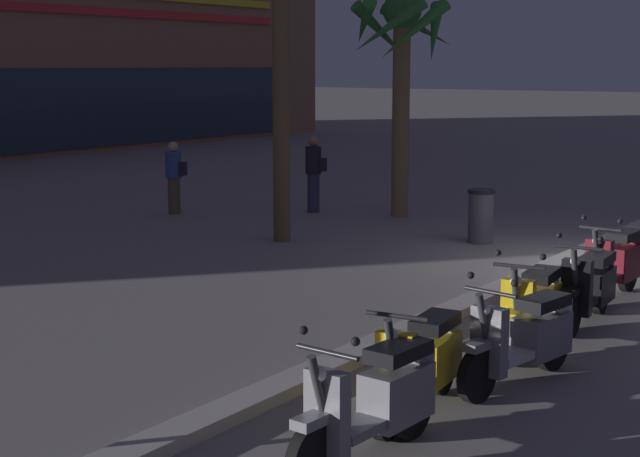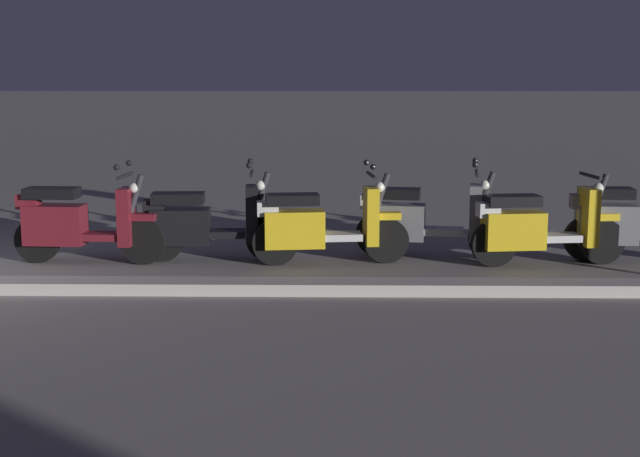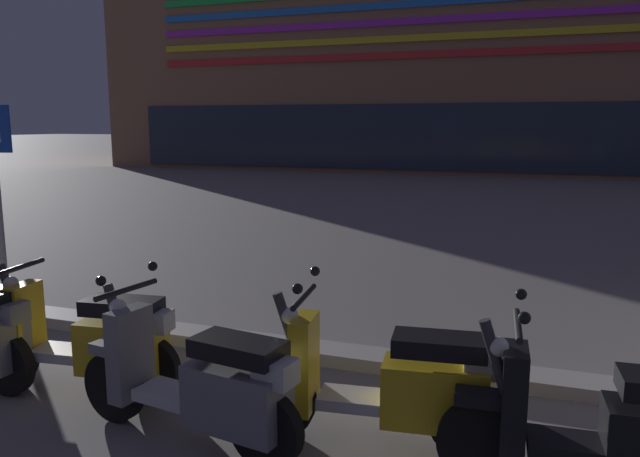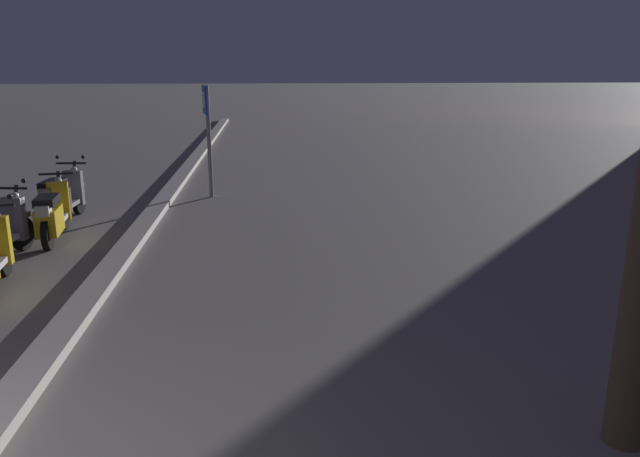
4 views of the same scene
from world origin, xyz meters
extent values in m
cube|color=#9E7051|center=(-0.75, 27.33, 5.60)|extent=(47.39, 11.86, 11.21)
cube|color=red|center=(-0.75, 21.34, 4.98)|extent=(40.28, 0.10, 0.28)
cube|color=yellow|center=(-0.75, 21.34, 5.66)|extent=(40.28, 0.10, 0.28)
cube|color=#B733D6|center=(-0.75, 21.34, 6.34)|extent=(40.28, 0.10, 0.28)
cube|color=#283342|center=(-0.75, 21.35, 1.60)|extent=(42.65, 0.12, 2.80)
cylinder|color=black|center=(-7.73, -1.22, 0.26)|extent=(0.53, 0.13, 0.52)
cube|color=slate|center=(-7.65, -1.22, 0.70)|extent=(0.25, 0.21, 0.16)
cylinder|color=black|center=(-7.87, -1.07, 0.26)|extent=(0.53, 0.16, 0.52)
cylinder|color=black|center=(-6.60, -0.91, 0.26)|extent=(0.53, 0.16, 0.52)
cube|color=silver|center=(-7.29, -0.99, 0.32)|extent=(0.63, 0.35, 0.08)
cube|color=gold|center=(-6.82, -0.94, 0.41)|extent=(0.71, 0.40, 0.42)
cube|color=black|center=(-6.80, -0.93, 0.75)|extent=(0.63, 0.37, 0.12)
cube|color=gold|center=(-7.69, -1.04, 0.55)|extent=(0.18, 0.35, 0.66)
cube|color=gold|center=(-7.87, -1.07, 0.55)|extent=(0.34, 0.20, 0.08)
cylinder|color=#333338|center=(-7.77, -1.05, 0.70)|extent=(0.29, 0.10, 0.69)
cylinder|color=black|center=(-7.69, -1.04, 1.02)|extent=(0.11, 0.56, 0.04)
sphere|color=white|center=(-7.79, -1.06, 0.88)|extent=(0.12, 0.12, 0.12)
cube|color=silver|center=(-6.52, -0.90, 0.65)|extent=(0.26, 0.23, 0.16)
cylinder|color=black|center=(-6.63, -1.29, 0.26)|extent=(0.53, 0.18, 0.52)
cylinder|color=black|center=(-5.32, -1.50, 0.26)|extent=(0.53, 0.18, 0.52)
cube|color=silver|center=(-6.02, -1.39, 0.32)|extent=(0.64, 0.37, 0.08)
cube|color=slate|center=(-5.53, -1.46, 0.42)|extent=(0.72, 0.42, 0.42)
cube|color=black|center=(-5.51, -1.47, 0.76)|extent=(0.64, 0.39, 0.12)
cube|color=slate|center=(-6.45, -1.32, 0.55)|extent=(0.19, 0.36, 0.66)
cube|color=slate|center=(-6.63, -1.29, 0.55)|extent=(0.34, 0.21, 0.08)
cylinder|color=#333338|center=(-6.53, -1.31, 0.70)|extent=(0.29, 0.11, 0.69)
cylinder|color=black|center=(-6.45, -1.32, 1.02)|extent=(0.13, 0.56, 0.04)
sphere|color=white|center=(-6.55, -1.30, 0.88)|extent=(0.12, 0.12, 0.12)
cube|color=silver|center=(-5.24, -1.51, 0.66)|extent=(0.27, 0.23, 0.16)
sphere|color=black|center=(-6.47, -1.56, 1.14)|extent=(0.07, 0.07, 0.07)
sphere|color=black|center=(-6.39, -1.08, 1.14)|extent=(0.07, 0.07, 0.07)
cylinder|color=black|center=(-5.40, -1.09, 0.26)|extent=(0.53, 0.16, 0.52)
cylinder|color=black|center=(-4.12, -0.94, 0.26)|extent=(0.53, 0.16, 0.52)
cube|color=silver|center=(-4.81, -1.02, 0.32)|extent=(0.63, 0.35, 0.08)
cube|color=gold|center=(-4.34, -0.97, 0.42)|extent=(0.71, 0.40, 0.42)
cube|color=black|center=(-4.32, -0.96, 0.75)|extent=(0.63, 0.37, 0.12)
cube|color=gold|center=(-5.22, -1.07, 0.55)|extent=(0.18, 0.35, 0.66)
cube|color=gold|center=(-5.40, -1.09, 0.55)|extent=(0.34, 0.20, 0.08)
cylinder|color=#333338|center=(-5.30, -1.08, 0.70)|extent=(0.29, 0.10, 0.69)
cylinder|color=black|center=(-5.22, -1.07, 1.02)|extent=(0.11, 0.56, 0.04)
sphere|color=white|center=(-5.32, -1.08, 0.88)|extent=(0.12, 0.12, 0.12)
cube|color=silver|center=(-4.04, -0.93, 0.65)|extent=(0.26, 0.23, 0.16)
sphere|color=black|center=(-5.17, -1.31, 1.14)|extent=(0.07, 0.07, 0.07)
sphere|color=black|center=(-5.23, -0.83, 1.14)|extent=(0.07, 0.07, 0.07)
cylinder|color=black|center=(-4.02, -1.21, 0.26)|extent=(0.53, 0.13, 0.52)
cube|color=black|center=(-3.46, -1.18, 0.32)|extent=(0.62, 0.32, 0.08)
cube|color=black|center=(-3.84, -1.20, 0.55)|extent=(0.16, 0.35, 0.66)
cube|color=black|center=(-4.02, -1.21, 0.55)|extent=(0.33, 0.18, 0.08)
cylinder|color=#333338|center=(-3.92, -1.21, 0.70)|extent=(0.29, 0.09, 0.69)
cylinder|color=black|center=(-3.84, -1.20, 1.02)|extent=(0.08, 0.56, 0.04)
sphere|color=white|center=(-3.94, -1.21, 0.88)|extent=(0.12, 0.12, 0.12)
sphere|color=black|center=(-3.81, -1.44, 1.14)|extent=(0.07, 0.07, 0.07)
sphere|color=black|center=(-3.84, -0.96, 1.14)|extent=(0.07, 0.07, 0.07)
camera|label=1|loc=(-14.45, -4.98, 3.09)|focal=54.02mm
camera|label=2|loc=(-4.79, 8.92, 2.16)|focal=49.63mm
camera|label=3|loc=(-3.78, -4.78, 2.17)|focal=34.48mm
camera|label=4|loc=(2.90, 2.56, 2.80)|focal=34.20mm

